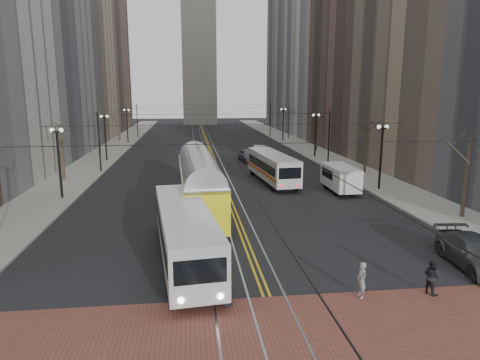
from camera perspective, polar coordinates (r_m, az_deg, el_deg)
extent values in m
plane|color=black|center=(20.02, 3.09, -14.03)|extent=(260.00, 260.00, 0.00)
cube|color=gray|center=(64.45, -17.36, 3.42)|extent=(5.00, 140.00, 0.15)
cube|color=gray|center=(65.92, 9.27, 3.97)|extent=(5.00, 140.00, 0.15)
cube|color=brown|center=(16.57, 5.60, -19.92)|extent=(25.00, 6.00, 0.01)
cube|color=gray|center=(63.45, -3.90, 3.74)|extent=(4.80, 130.00, 0.02)
cube|color=gold|center=(63.45, -3.90, 3.74)|extent=(0.42, 130.00, 0.01)
cube|color=slate|center=(68.08, -27.25, 17.41)|extent=(16.00, 20.00, 34.00)
cube|color=brown|center=(106.75, -19.75, 17.05)|extent=(16.00, 20.00, 40.00)
cube|color=brown|center=(70.42, 18.17, 17.85)|extent=(16.00, 20.00, 34.00)
cube|color=#B8B5AD|center=(90.89, 14.11, 22.27)|extent=(20.00, 20.00, 52.00)
cube|color=slate|center=(108.26, 9.00, 17.48)|extent=(16.00, 20.00, 40.00)
cube|color=#B2AFA5|center=(121.37, -5.60, 20.72)|extent=(9.00, 9.00, 56.00)
cylinder|color=black|center=(37.75, -22.92, 1.75)|extent=(0.20, 0.20, 5.60)
cylinder|color=black|center=(57.06, -17.48, 5.18)|extent=(0.20, 0.20, 5.60)
cylinder|color=black|center=(76.72, -14.79, 6.84)|extent=(0.20, 0.20, 5.60)
cylinder|color=black|center=(39.99, 18.25, 2.59)|extent=(0.20, 0.20, 5.60)
cylinder|color=black|center=(58.57, 10.01, 5.69)|extent=(0.20, 0.20, 5.60)
cylinder|color=black|center=(77.85, 5.76, 7.23)|extent=(0.20, 0.20, 5.60)
cylinder|color=#382D23|center=(45.90, -22.63, 3.38)|extent=(0.28, 0.28, 5.60)
cylinder|color=#382D23|center=(63.30, -18.29, 5.71)|extent=(0.28, 0.28, 5.60)
cylinder|color=#382D23|center=(80.96, -15.82, 7.02)|extent=(0.28, 0.28, 5.60)
cylinder|color=#382D23|center=(33.28, 27.88, 0.10)|extent=(0.28, 0.28, 5.60)
cylinder|color=#382D23|center=(48.03, 16.42, 4.12)|extent=(0.28, 0.28, 5.60)
cylinder|color=#382D23|center=(64.86, 10.19, 6.24)|extent=(0.28, 0.28, 5.60)
cylinder|color=#382D23|center=(82.19, 6.53, 7.44)|extent=(0.28, 0.28, 5.60)
cylinder|color=black|center=(62.85, -5.35, 9.13)|extent=(0.03, 120.00, 0.03)
cylinder|color=black|center=(63.00, -2.59, 9.17)|extent=(0.03, 120.00, 0.03)
cylinder|color=black|center=(49.05, -18.28, 4.75)|extent=(0.16, 0.16, 6.60)
cylinder|color=black|center=(84.51, -13.54, 7.65)|extent=(0.16, 0.16, 6.60)
cylinder|color=black|center=(50.69, 11.76, 5.29)|extent=(0.16, 0.16, 6.60)
cylinder|color=black|center=(85.47, 4.07, 7.98)|extent=(0.16, 0.16, 6.60)
cube|color=#B9B9B9|center=(22.33, -7.34, -7.34)|extent=(3.66, 11.76, 2.89)
cube|color=yellow|center=(31.66, -5.43, -1.12)|extent=(3.24, 14.62, 3.42)
cube|color=#BBBBBB|center=(41.91, 4.31, 1.60)|extent=(3.33, 10.92, 2.80)
cube|color=silver|center=(38.72, 13.22, 0.12)|extent=(2.01, 5.22, 2.31)
imported|color=#46484E|center=(54.79, 1.00, 3.31)|extent=(2.24, 4.61, 1.51)
imported|color=#9B9DA2|center=(57.57, 2.69, 3.77)|extent=(2.42, 5.22, 1.66)
imported|color=#3B3F43|center=(24.71, 28.83, -8.50)|extent=(2.67, 5.52, 1.55)
imported|color=black|center=(18.10, -1.85, -13.92)|extent=(0.72, 0.93, 1.70)
imported|color=gray|center=(19.45, 15.89, -12.71)|extent=(0.43, 0.61, 1.57)
imported|color=black|center=(20.83, 24.17, -11.64)|extent=(0.82, 0.92, 1.56)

